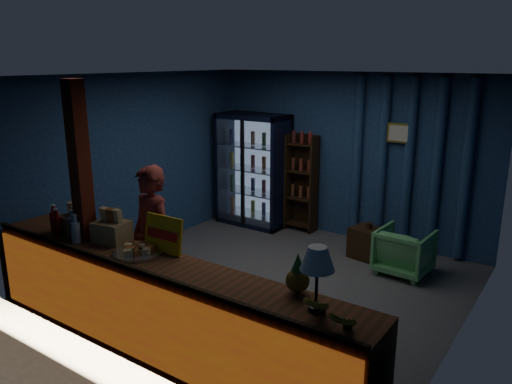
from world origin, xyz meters
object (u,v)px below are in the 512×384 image
at_px(pastry_tray, 138,251).
at_px(table_lamp, 317,261).
at_px(green_chair, 404,251).
at_px(shopkeeper, 152,242).

height_order(pastry_tray, table_lamp, table_lamp).
xyz_separation_m(pastry_tray, table_lamp, (1.96, -0.02, 0.37)).
height_order(green_chair, pastry_tray, pastry_tray).
xyz_separation_m(green_chair, pastry_tray, (-1.61, -3.15, 0.67)).
distance_m(green_chair, pastry_tray, 3.60).
bearing_deg(table_lamp, shopkeeper, 167.32).
relative_size(shopkeeper, table_lamp, 3.30).
bearing_deg(pastry_tray, table_lamp, -0.48).
distance_m(pastry_tray, table_lamp, 1.99).
xyz_separation_m(shopkeeper, pastry_tray, (0.34, -0.50, 0.13)).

